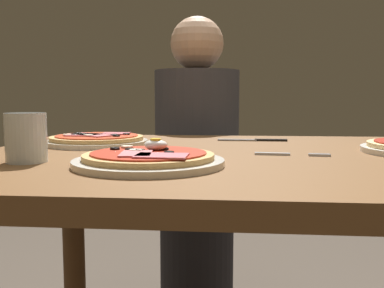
% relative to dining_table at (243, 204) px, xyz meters
% --- Properties ---
extents(dining_table, '(1.20, 0.89, 0.76)m').
position_rel_dining_table_xyz_m(dining_table, '(0.00, 0.00, 0.00)').
color(dining_table, brown).
rests_on(dining_table, ground).
extents(pizza_foreground, '(0.27, 0.27, 0.05)m').
position_rel_dining_table_xyz_m(pizza_foreground, '(-0.17, -0.19, 0.13)').
color(pizza_foreground, silver).
rests_on(pizza_foreground, dining_table).
extents(pizza_across_right, '(0.26, 0.26, 0.03)m').
position_rel_dining_table_xyz_m(pizza_across_right, '(-0.38, 0.14, 0.13)').
color(pizza_across_right, silver).
rests_on(pizza_across_right, dining_table).
extents(water_glass_near, '(0.08, 0.08, 0.09)m').
position_rel_dining_table_xyz_m(water_glass_near, '(-0.41, -0.17, 0.15)').
color(water_glass_near, silver).
rests_on(water_glass_near, dining_table).
extents(fork, '(0.16, 0.03, 0.00)m').
position_rel_dining_table_xyz_m(fork, '(0.09, -0.03, 0.12)').
color(fork, silver).
rests_on(fork, dining_table).
extents(knife, '(0.20, 0.02, 0.01)m').
position_rel_dining_table_xyz_m(knife, '(0.05, 0.28, 0.12)').
color(knife, silver).
rests_on(knife, dining_table).
extents(diner_person, '(0.32, 0.32, 1.18)m').
position_rel_dining_table_xyz_m(diner_person, '(-0.16, 0.70, -0.08)').
color(diner_person, black).
rests_on(diner_person, ground).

